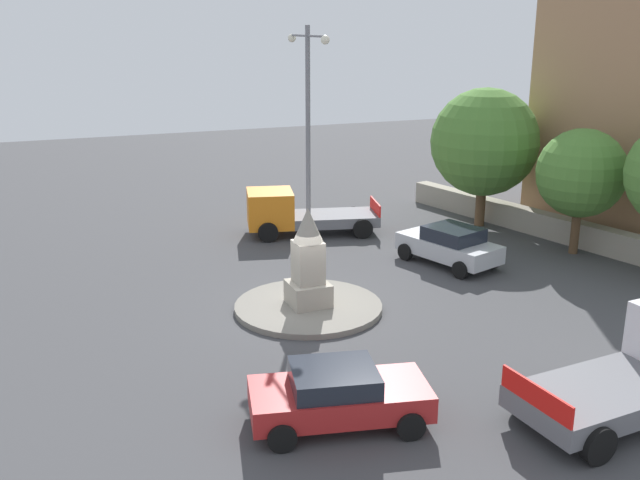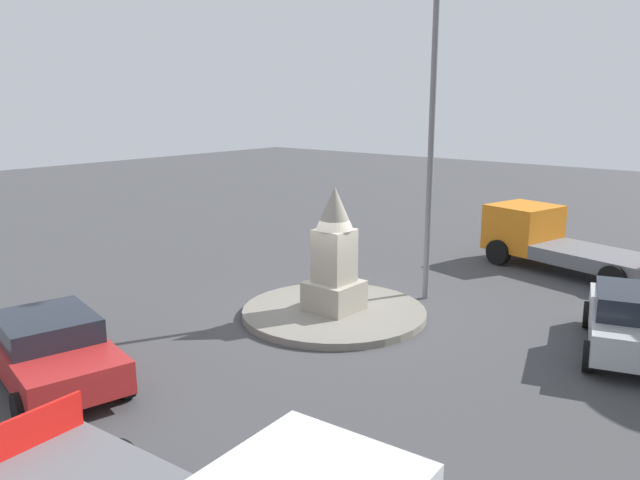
% 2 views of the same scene
% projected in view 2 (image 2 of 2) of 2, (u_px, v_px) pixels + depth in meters
% --- Properties ---
extents(ground_plane, '(80.00, 80.00, 0.00)m').
position_uv_depth(ground_plane, '(334.00, 316.00, 16.07)').
color(ground_plane, '#424244').
extents(traffic_island, '(4.69, 4.69, 0.18)m').
position_uv_depth(traffic_island, '(334.00, 312.00, 16.05)').
color(traffic_island, gray).
rests_on(traffic_island, ground).
extents(monument, '(1.23, 1.23, 3.16)m').
position_uv_depth(monument, '(334.00, 256.00, 15.72)').
color(monument, '#9E9687').
rests_on(monument, traffic_island).
extents(streetlamp, '(3.30, 0.28, 8.67)m').
position_uv_depth(streetlamp, '(433.00, 107.00, 16.31)').
color(streetlamp, slate).
rests_on(streetlamp, ground).
extents(car_red_near_island, '(2.71, 4.32, 1.38)m').
position_uv_depth(car_red_near_island, '(50.00, 349.00, 12.09)').
color(car_red_near_island, '#B22323').
rests_on(car_red_near_island, ground).
extents(car_silver_parked_left, '(4.25, 2.90, 1.48)m').
position_uv_depth(car_silver_parked_left, '(635.00, 321.00, 13.50)').
color(car_silver_parked_left, '#B7BABF').
rests_on(car_silver_parked_left, ground).
extents(truck_orange_parked_right, '(3.42, 5.88, 1.93)m').
position_uv_depth(truck_orange_parked_right, '(551.00, 240.00, 20.42)').
color(truck_orange_parked_right, orange).
rests_on(truck_orange_parked_right, ground).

